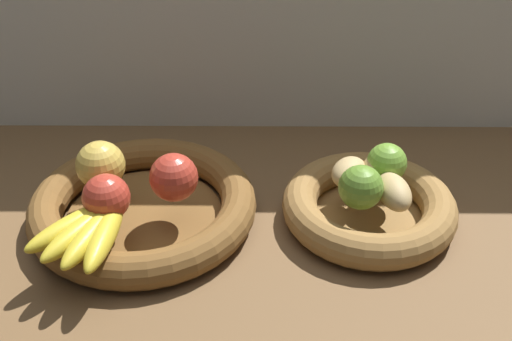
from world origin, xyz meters
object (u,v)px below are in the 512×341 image
Objects in this scene: potato_back at (380,166)px; potato_oblong at (349,172)px; apple_golden_left at (101,164)px; apple_red_right at (174,177)px; potato_small at (394,192)px; lime_near at (361,187)px; banana_bunch_front at (90,229)px; fruit_bowl_right at (369,207)px; apple_red_front at (106,197)px; fruit_bowl_left at (143,206)px; lime_far at (387,163)px.

potato_back reaches higher than potato_oblong.
apple_golden_left is 1.03× the size of apple_red_right.
potato_small is at bearing -2.27° from apple_red_right.
potato_small is 8.14cm from potato_oblong.
lime_near is (39.84, -5.30, -0.45)cm from apple_golden_left.
banana_bunch_front is at bearing -160.41° from potato_back.
apple_golden_left is (-42.16, 1.82, 6.79)cm from fruit_bowl_right.
apple_red_front is 1.03× the size of lime_near.
potato_back reaches higher than potato_small.
potato_small is 5.37cm from lime_near.
apple_red_front is (2.47, -8.25, -0.33)cm from apple_golden_left.
apple_golden_left is 12.22cm from apple_red_right.
fruit_bowl_left is at bearing -180.00° from fruit_bowl_right.
lime_near is (-5.19, -0.61, 1.23)cm from potato_small.
lime_near is at bearing 11.45° from banana_bunch_front.
potato_back is 1.08× the size of lime_far.
apple_red_right is 1.17× the size of lime_far.
apple_golden_left is 0.92× the size of potato_small.
banana_bunch_front is 2.39× the size of potato_oblong.
potato_back reaches higher than banana_bunch_front.
potato_back is (41.48, 10.37, -1.20)cm from apple_red_front.
potato_back is at bearing 61.02° from lime_near.
lime_near is at bearing -5.91° from fruit_bowl_left.
apple_red_front reaches higher than banana_bunch_front.
lime_near is at bearing 4.51° from apple_red_front.
apple_red_right is 0.43× the size of banana_bunch_front.
fruit_bowl_right is 6.45cm from potato_oblong.
potato_small is at bearing 6.67° from lime_near.
lime_far reaches higher than potato_back.
fruit_bowl_left is 5.14× the size of apple_red_front.
apple_red_front is at bearing -175.49° from lime_near.
fruit_bowl_left is 9.87cm from apple_red_front.
apple_red_front is 37.56cm from potato_oblong.
potato_small is 6.91cm from potato_back.
lime_far is (44.86, 1.65, -0.65)cm from apple_golden_left.
lime_far is at bearing 8.63° from apple_red_right.
lime_far is at bearing 52.13° from fruit_bowl_right.
banana_bunch_front reaches higher than fruit_bowl_right.
apple_red_front is at bearing -166.85° from lime_far.
banana_bunch_front is 40.44cm from potato_oblong.
apple_golden_left reaches higher than potato_small.
potato_small is at bearing 10.90° from banana_bunch_front.
fruit_bowl_right is (35.92, 0.00, 0.02)cm from fruit_bowl_left.
fruit_bowl_left is at bearing 174.09° from lime_near.
potato_oblong is at bearing -170.75° from lime_far.
potato_oblong is at bearing 142.13° from fruit_bowl_right.
fruit_bowl_right is 31.17cm from apple_red_right.
potato_oblong reaches higher than fruit_bowl_left.
apple_red_right is 32.70cm from potato_back.
fruit_bowl_right is at bearing -2.48° from apple_golden_left.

